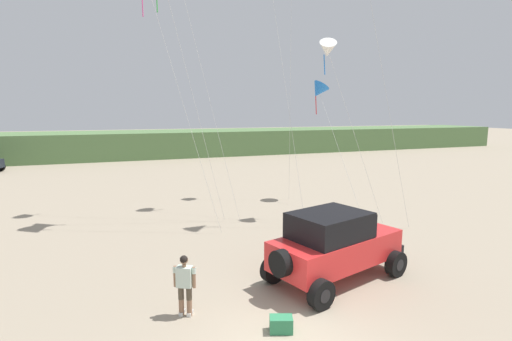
{
  "coord_description": "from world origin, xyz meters",
  "views": [
    {
      "loc": [
        -3.58,
        -7.42,
        5.36
      ],
      "look_at": [
        0.38,
        3.32,
        3.57
      ],
      "focal_mm": 26.81,
      "sensor_mm": 36.0,
      "label": 1
    }
  ],
  "objects_px": {
    "person_watching": "(185,282)",
    "kite_black_sled": "(328,50)",
    "cooler_box": "(281,324)",
    "jeep": "(335,244)",
    "kite_orange_streamer": "(319,91)"
  },
  "relations": [
    {
      "from": "jeep",
      "to": "cooler_box",
      "type": "relative_size",
      "value": 8.96
    },
    {
      "from": "person_watching",
      "to": "kite_black_sled",
      "type": "bearing_deg",
      "value": 41.54
    },
    {
      "from": "person_watching",
      "to": "kite_orange_streamer",
      "type": "height_order",
      "value": "kite_orange_streamer"
    },
    {
      "from": "person_watching",
      "to": "jeep",
      "type": "bearing_deg",
      "value": 6.24
    },
    {
      "from": "person_watching",
      "to": "kite_black_sled",
      "type": "distance_m",
      "value": 13.57
    },
    {
      "from": "person_watching",
      "to": "cooler_box",
      "type": "relative_size",
      "value": 2.98
    },
    {
      "from": "kite_orange_streamer",
      "to": "jeep",
      "type": "bearing_deg",
      "value": -116.3
    },
    {
      "from": "person_watching",
      "to": "kite_orange_streamer",
      "type": "xyz_separation_m",
      "value": [
        10.07,
        11.11,
        5.62
      ]
    },
    {
      "from": "person_watching",
      "to": "cooler_box",
      "type": "xyz_separation_m",
      "value": [
        2.07,
        -1.56,
        -0.75
      ]
    },
    {
      "from": "jeep",
      "to": "person_watching",
      "type": "distance_m",
      "value": 4.88
    },
    {
      "from": "cooler_box",
      "to": "person_watching",
      "type": "bearing_deg",
      "value": 162.52
    },
    {
      "from": "cooler_box",
      "to": "jeep",
      "type": "bearing_deg",
      "value": 56.46
    },
    {
      "from": "jeep",
      "to": "person_watching",
      "type": "xyz_separation_m",
      "value": [
        -4.85,
        -0.53,
        -0.26
      ]
    },
    {
      "from": "kite_black_sled",
      "to": "cooler_box",
      "type": "bearing_deg",
      "value": -125.3
    },
    {
      "from": "cooler_box",
      "to": "kite_black_sled",
      "type": "height_order",
      "value": "kite_black_sled"
    }
  ]
}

